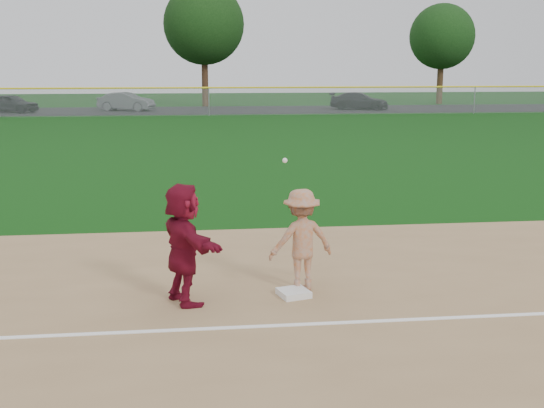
{
  "coord_description": "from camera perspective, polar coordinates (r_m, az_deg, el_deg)",
  "views": [
    {
      "loc": [
        -1.34,
        -9.77,
        3.63
      ],
      "look_at": [
        0.0,
        1.5,
        1.3
      ],
      "focal_mm": 45.0,
      "sensor_mm": 36.0,
      "label": 1
    }
  ],
  "objects": [
    {
      "name": "ground",
      "position": [
        10.51,
        0.98,
        -8.61
      ],
      "size": [
        160.0,
        160.0,
        0.0
      ],
      "primitive_type": "plane",
      "color": "#0C3B0B",
      "rests_on": "ground"
    },
    {
      "name": "base_runner",
      "position": [
        10.46,
        -7.4,
        -3.31
      ],
      "size": [
        1.18,
        1.82,
        1.87
      ],
      "primitive_type": "imported",
      "rotation": [
        0.0,
        0.0,
        1.97
      ],
      "color": "maroon",
      "rests_on": "infield_dirt"
    },
    {
      "name": "tree_2",
      "position": [
        61.38,
        -5.72,
        14.74
      ],
      "size": [
        7.0,
        7.0,
        10.58
      ],
      "color": "#382314",
      "rests_on": "ground"
    },
    {
      "name": "outfield_fence",
      "position": [
        49.82,
        -5.32,
        9.62
      ],
      "size": [
        110.0,
        0.12,
        110.0
      ],
      "color": "#999EA0",
      "rests_on": "ground"
    },
    {
      "name": "parking_asphalt",
      "position": [
        55.9,
        -5.45,
        7.82
      ],
      "size": [
        120.0,
        10.0,
        0.01
      ],
      "primitive_type": "cube",
      "color": "black",
      "rests_on": "ground"
    },
    {
      "name": "first_base",
      "position": [
        10.91,
        1.82,
        -7.45
      ],
      "size": [
        0.55,
        0.55,
        0.1
      ],
      "primitive_type": "cube",
      "rotation": [
        0.0,
        0.0,
        0.27
      ],
      "color": "white",
      "rests_on": "infield_dirt"
    },
    {
      "name": "tree_3",
      "position": [
        66.83,
        14.05,
        13.43
      ],
      "size": [
        6.0,
        6.0,
        9.19
      ],
      "color": "#3B2715",
      "rests_on": "ground"
    },
    {
      "name": "first_base_play",
      "position": [
        11.02,
        2.47,
        -3.01
      ],
      "size": [
        1.18,
        0.85,
        2.22
      ],
      "color": "gray",
      "rests_on": "infield_dirt"
    },
    {
      "name": "car_right",
      "position": [
        56.91,
        7.31,
        8.55
      ],
      "size": [
        5.16,
        3.35,
        1.39
      ],
      "primitive_type": "imported",
      "rotation": [
        0.0,
        0.0,
        1.25
      ],
      "color": "black",
      "rests_on": "parking_asphalt"
    },
    {
      "name": "car_left",
      "position": [
        56.61,
        -20.94,
        7.88
      ],
      "size": [
        4.42,
        3.18,
        1.4
      ],
      "primitive_type": "imported",
      "rotation": [
        0.0,
        0.0,
        1.15
      ],
      "color": "black",
      "rests_on": "parking_asphalt"
    },
    {
      "name": "foul_line",
      "position": [
        9.76,
        1.62,
        -10.08
      ],
      "size": [
        60.0,
        0.1,
        0.01
      ],
      "primitive_type": "cube",
      "color": "white",
      "rests_on": "infield_dirt"
    },
    {
      "name": "car_mid",
      "position": [
        56.11,
        -12.11,
        8.38
      ],
      "size": [
        4.69,
        2.89,
        1.46
      ],
      "primitive_type": "imported",
      "rotation": [
        0.0,
        0.0,
        1.24
      ],
      "color": "#53565A",
      "rests_on": "parking_asphalt"
    }
  ]
}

